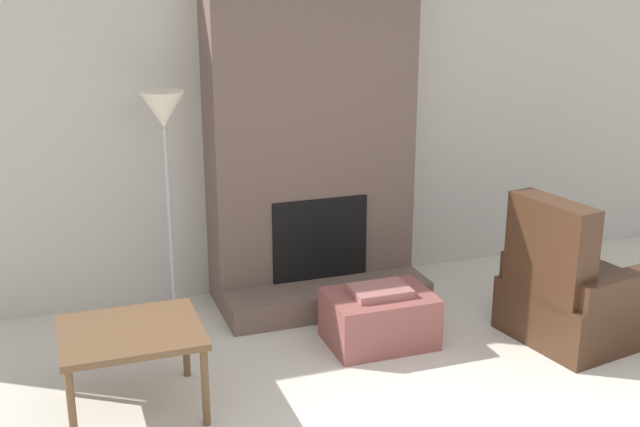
{
  "coord_description": "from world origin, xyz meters",
  "views": [
    {
      "loc": [
        -1.89,
        -2.7,
        2.46
      ],
      "look_at": [
        0.0,
        2.64,
        0.71
      ],
      "focal_mm": 45.0,
      "sensor_mm": 36.0,
      "label": 1
    }
  ],
  "objects_px": {
    "side_table": "(131,338)",
    "floor_lamp_left": "(164,126)",
    "ottoman": "(379,317)",
    "armchair": "(575,298)"
  },
  "relations": [
    {
      "from": "side_table",
      "to": "floor_lamp_left",
      "type": "height_order",
      "value": "floor_lamp_left"
    },
    {
      "from": "ottoman",
      "to": "side_table",
      "type": "xyz_separation_m",
      "value": [
        -1.67,
        -0.32,
        0.27
      ]
    },
    {
      "from": "ottoman",
      "to": "floor_lamp_left",
      "type": "bearing_deg",
      "value": 145.87
    },
    {
      "from": "armchair",
      "to": "floor_lamp_left",
      "type": "bearing_deg",
      "value": 54.44
    },
    {
      "from": "side_table",
      "to": "ottoman",
      "type": "bearing_deg",
      "value": 10.93
    },
    {
      "from": "floor_lamp_left",
      "to": "side_table",
      "type": "bearing_deg",
      "value": -110.02
    },
    {
      "from": "ottoman",
      "to": "armchair",
      "type": "height_order",
      "value": "armchair"
    },
    {
      "from": "ottoman",
      "to": "side_table",
      "type": "relative_size",
      "value": 0.89
    },
    {
      "from": "ottoman",
      "to": "side_table",
      "type": "height_order",
      "value": "side_table"
    },
    {
      "from": "side_table",
      "to": "floor_lamp_left",
      "type": "bearing_deg",
      "value": 69.98
    }
  ]
}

